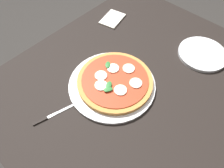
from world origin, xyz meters
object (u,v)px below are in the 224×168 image
at_px(pizza, 115,81).
at_px(plate_white, 202,54).
at_px(dining_table, 132,94).
at_px(serving_tray, 112,85).
at_px(napkin, 112,19).
at_px(knife, 50,116).

height_order(pizza, plate_white, pizza).
bearing_deg(dining_table, pizza, -27.41).
bearing_deg(serving_tray, plate_white, 155.26).
relative_size(napkin, knife, 0.76).
relative_size(dining_table, napkin, 8.50).
relative_size(serving_tray, pizza, 1.15).
xyz_separation_m(pizza, plate_white, (-0.39, 0.18, -0.02)).
distance_m(plate_white, napkin, 0.47).
xyz_separation_m(serving_tray, knife, (0.26, -0.07, -0.00)).
relative_size(serving_tray, plate_white, 1.62).
xyz_separation_m(serving_tray, plate_white, (-0.40, 0.18, 0.00)).
relative_size(dining_table, knife, 6.48).
height_order(serving_tray, napkin, serving_tray).
bearing_deg(pizza, napkin, -136.14).
xyz_separation_m(dining_table, plate_white, (-0.31, 0.14, 0.13)).
relative_size(dining_table, pizza, 3.69).
distance_m(napkin, knife, 0.61).
height_order(pizza, napkin, pizza).
distance_m(dining_table, knife, 0.38).
relative_size(serving_tray, napkin, 2.66).
bearing_deg(knife, napkin, -159.58).
bearing_deg(dining_table, serving_tray, -26.28).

